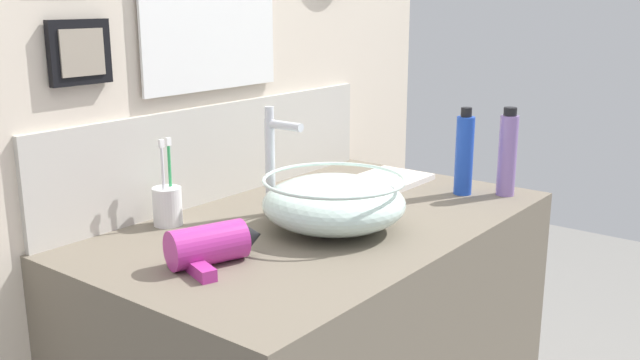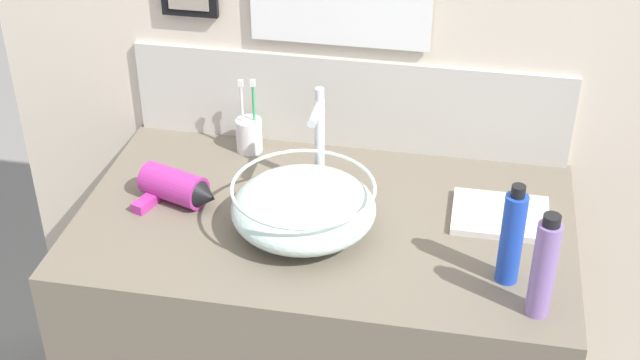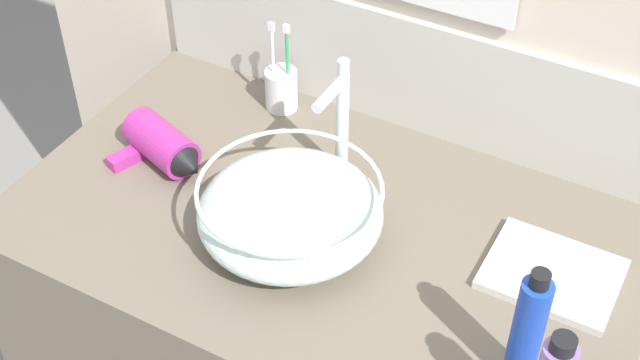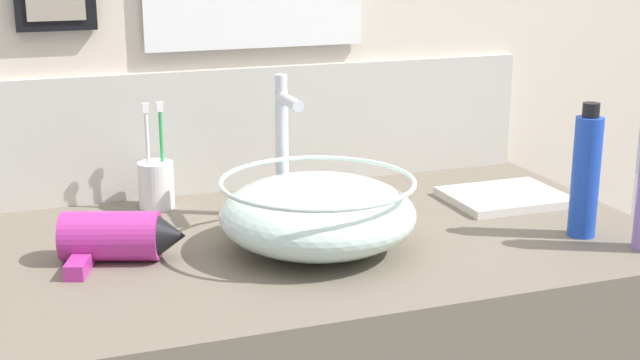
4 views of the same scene
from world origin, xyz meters
The scene contains 8 objects.
back_panel centered at (0.00, 0.37, 1.20)m, with size 1.85×0.10×2.41m.
glass_bowl_sink centered at (-0.04, -0.06, 0.94)m, with size 0.32×0.32×0.12m.
faucet centered at (-0.04, 0.12, 1.03)m, with size 0.02×0.11×0.26m.
hair_drier centered at (-0.35, 0.00, 0.92)m, with size 0.21×0.14×0.08m.
toothbrush_cup centered at (-0.25, 0.26, 0.93)m, with size 0.07×0.07×0.20m.
spray_bottle centered at (0.41, -0.15, 0.99)m, with size 0.05×0.05×0.23m.
soap_dispenser centered at (0.47, -0.24, 0.99)m, with size 0.05×0.05×0.23m.
hand_towel centered at (0.40, 0.07, 0.89)m, with size 0.22×0.18×0.02m, color silver.
Camera 1 is at (-1.26, -0.98, 1.39)m, focal length 40.00 mm.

